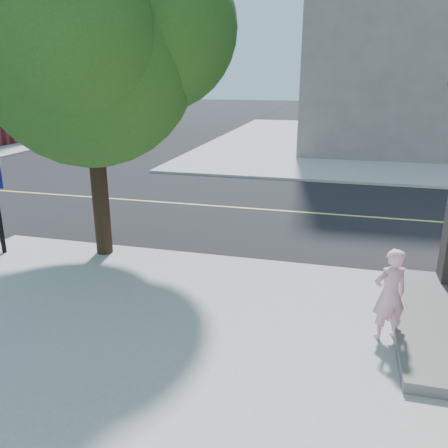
# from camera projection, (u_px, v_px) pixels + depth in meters

# --- Properties ---
(ground) EXTENTS (140.00, 140.00, 0.00)m
(ground) POSITION_uv_depth(u_px,v_px,m) (48.00, 243.00, 12.15)
(ground) COLOR black
(ground) RESTS_ON ground
(road_ew) EXTENTS (140.00, 9.00, 0.01)m
(road_ew) POSITION_uv_depth(u_px,v_px,m) (125.00, 200.00, 16.29)
(road_ew) COLOR black
(road_ew) RESTS_ON ground
(sidewalk_ne) EXTENTS (29.00, 25.00, 0.12)m
(sidewalk_ne) POSITION_uv_depth(u_px,v_px,m) (446.00, 144.00, 28.67)
(sidewalk_ne) COLOR #A5A5A1
(sidewalk_ne) RESTS_ON ground
(man_on_phone) EXTENTS (0.67, 0.58, 1.56)m
(man_on_phone) POSITION_uv_depth(u_px,v_px,m) (390.00, 295.00, 7.32)
(man_on_phone) COLOR #F9B7CA
(man_on_phone) RESTS_ON sidewalk_se
(street_tree) EXTENTS (5.82, 5.29, 7.72)m
(street_tree) POSITION_uv_depth(u_px,v_px,m) (92.00, 30.00, 9.62)
(street_tree) COLOR black
(street_tree) RESTS_ON sidewalk_se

